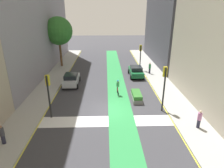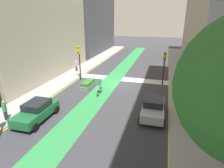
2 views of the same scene
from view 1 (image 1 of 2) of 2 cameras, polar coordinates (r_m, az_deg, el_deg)
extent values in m
plane|color=#38383D|center=(19.61, -1.69, -7.79)|extent=(120.00, 120.00, 0.00)
cube|color=#2D8C47|center=(19.66, 2.41, -7.71)|extent=(2.40, 60.00, 0.01)
cube|color=silver|center=(17.88, -1.66, -10.88)|extent=(12.00, 1.80, 0.01)
cube|color=#9E9E99|center=(20.97, -22.83, -7.33)|extent=(3.00, 60.00, 0.15)
cube|color=yellow|center=(20.51, -18.86, -7.63)|extent=(0.16, 60.00, 0.01)
cube|color=#9E9E99|center=(20.95, 19.43, -6.85)|extent=(3.00, 60.00, 0.15)
cube|color=yellow|center=(20.50, 15.47, -7.23)|extent=(0.16, 60.00, 0.01)
cylinder|color=black|center=(19.24, 15.04, -1.71)|extent=(0.16, 0.16, 4.49)
cube|color=gold|center=(18.83, 15.38, 3.50)|extent=(0.35, 0.28, 0.95)
sphere|color=#3F0A0A|center=(18.87, 15.35, 4.50)|extent=(0.20, 0.20, 0.20)
sphere|color=yellow|center=(18.96, 15.27, 3.63)|extent=(0.20, 0.20, 0.20)
sphere|color=#0C3814|center=(19.04, 15.18, 2.77)|extent=(0.20, 0.20, 0.20)
cylinder|color=black|center=(18.40, -18.08, -3.78)|extent=(0.16, 0.16, 4.11)
cube|color=gold|center=(18.00, -18.48, 1.07)|extent=(0.35, 0.28, 0.95)
sphere|color=#3F0A0A|center=(18.03, -18.47, 2.12)|extent=(0.20, 0.20, 0.20)
sphere|color=yellow|center=(18.12, -18.36, 1.22)|extent=(0.20, 0.20, 0.20)
sphere|color=#0C3814|center=(18.22, -18.25, 0.33)|extent=(0.20, 0.20, 0.20)
cylinder|color=black|center=(31.97, 8.34, 7.55)|extent=(0.16, 0.16, 4.18)
cube|color=gold|center=(31.83, 8.43, 10.46)|extent=(0.35, 0.28, 0.95)
sphere|color=#3F0A0A|center=(31.91, 8.42, 11.03)|extent=(0.20, 0.20, 0.20)
sphere|color=yellow|center=(31.97, 8.39, 10.50)|extent=(0.20, 0.20, 0.20)
sphere|color=#0C3814|center=(32.02, 8.36, 9.98)|extent=(0.20, 0.20, 0.20)
cube|color=#B2B7BF|center=(26.38, -11.84, 1.16)|extent=(1.88, 4.23, 0.70)
cube|color=black|center=(25.99, -12.01, 2.30)|extent=(1.64, 2.03, 0.55)
cylinder|color=black|center=(28.01, -13.19, 1.47)|extent=(0.23, 0.64, 0.64)
cylinder|color=black|center=(27.74, -9.53, 1.55)|extent=(0.23, 0.64, 0.64)
cylinder|color=black|center=(25.30, -14.27, -0.77)|extent=(0.23, 0.64, 0.64)
cylinder|color=black|center=(25.01, -10.22, -0.70)|extent=(0.23, 0.64, 0.64)
cube|color=#196033|center=(29.42, 7.03, 3.55)|extent=(1.82, 4.21, 0.70)
cube|color=black|center=(29.05, 7.14, 4.61)|extent=(1.61, 2.01, 0.55)
cylinder|color=black|center=(30.79, 4.93, 3.75)|extent=(0.22, 0.64, 0.64)
cylinder|color=black|center=(31.06, 8.23, 3.76)|extent=(0.22, 0.64, 0.64)
cylinder|color=black|center=(28.02, 5.63, 1.95)|extent=(0.22, 0.64, 0.64)
cylinder|color=black|center=(28.32, 9.24, 1.98)|extent=(0.22, 0.64, 0.64)
torus|color=black|center=(23.55, 1.56, -1.71)|extent=(0.08, 0.68, 0.68)
torus|color=black|center=(22.59, 1.79, -2.75)|extent=(0.08, 0.68, 0.68)
cylinder|color=red|center=(22.99, 1.68, -1.81)|extent=(0.08, 0.95, 0.06)
cylinder|color=red|center=(22.75, 1.72, -1.33)|extent=(0.05, 0.05, 0.50)
cylinder|color=#338C4C|center=(22.56, 1.73, -0.10)|extent=(0.32, 0.32, 0.55)
sphere|color=beige|center=(22.42, 1.74, 0.82)|extent=(0.22, 0.22, 0.22)
sphere|color=#268CCC|center=(22.41, 1.74, 0.92)|extent=(0.23, 0.23, 0.23)
cylinder|color=#262638|center=(30.68, 11.00, 3.79)|extent=(0.28, 0.28, 0.77)
cylinder|color=#338C4C|center=(30.48, 11.09, 5.10)|extent=(0.34, 0.34, 0.69)
sphere|color=tan|center=(30.36, 11.15, 5.93)|extent=(0.22, 0.22, 0.22)
cylinder|color=#262638|center=(16.91, -29.35, -14.03)|extent=(0.28, 0.28, 0.71)
cylinder|color=#3F3F47|center=(16.56, -29.77, -12.11)|extent=(0.34, 0.34, 0.63)
sphere|color=#8C6647|center=(16.36, -30.04, -10.88)|extent=(0.20, 0.20, 0.20)
cylinder|color=#262638|center=(18.09, 24.11, -10.62)|extent=(0.28, 0.28, 0.74)
cylinder|color=#BF72A5|center=(17.75, 24.45, -8.68)|extent=(0.34, 0.34, 0.66)
sphere|color=beige|center=(17.55, 24.66, -7.43)|extent=(0.21, 0.21, 0.21)
cylinder|color=brown|center=(35.00, -14.88, 8.66)|extent=(0.36, 0.36, 4.38)
sphere|color=#2D6B28|center=(34.43, -15.48, 14.85)|extent=(4.62, 4.62, 4.62)
cube|color=slate|center=(21.89, 7.21, -4.06)|extent=(1.04, 2.66, 0.45)
cube|color=#33722D|center=(21.71, 7.26, -3.04)|extent=(0.93, 2.39, 0.40)
camera|label=2|loc=(39.64, -9.96, 18.84)|focal=30.41mm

